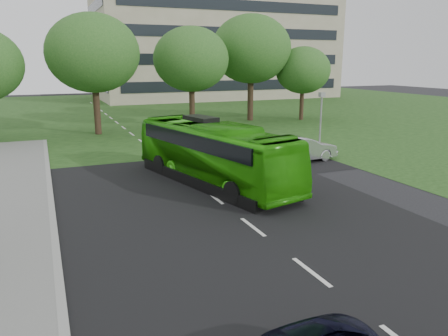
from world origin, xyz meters
name	(u,v)px	position (x,y,z in m)	size (l,w,h in m)	color
ground	(278,247)	(0.00, 0.00, 0.00)	(160.00, 160.00, 0.00)	black
street_surfaces	(135,140)	(-0.38, 22.75, 0.03)	(120.00, 120.00, 0.15)	black
office_building	(214,24)	(21.96, 61.96, 12.50)	(40.10, 20.10, 25.00)	gray
tree_park_b	(93,53)	(-2.69, 27.08, 6.88)	(7.78, 7.78, 10.20)	black
tree_park_c	(191,59)	(6.29, 27.95, 6.40)	(7.11, 7.11, 9.44)	black
tree_park_d	(251,49)	(13.64, 30.25, 7.45)	(8.32, 8.32, 11.00)	black
tree_park_e	(303,70)	(19.02, 28.57, 5.28)	(5.83, 5.83, 7.77)	black
bus	(213,153)	(0.90, 8.52, 1.58)	(2.66, 11.38, 3.17)	#299C0D
sedan	(301,149)	(7.86, 11.07, 0.81)	(1.70, 4.89, 1.61)	#B3B2B7
camera_pole	(321,115)	(10.00, 12.11, 2.74)	(0.36, 0.31, 4.25)	gray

